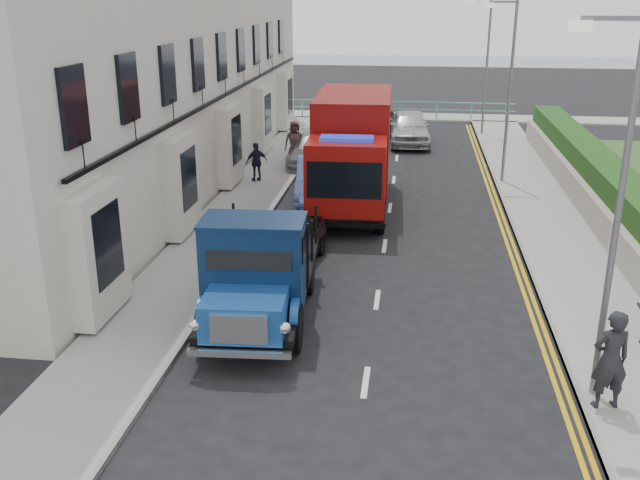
{
  "coord_description": "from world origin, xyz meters",
  "views": [
    {
      "loc": [
        0.73,
        -14.35,
        7.33
      ],
      "look_at": [
        -1.49,
        2.34,
        1.4
      ],
      "focal_mm": 40.0,
      "sensor_mm": 36.0,
      "label": 1
    }
  ],
  "objects": [
    {
      "name": "ground",
      "position": [
        0.0,
        0.0,
        0.0
      ],
      "size": [
        120.0,
        120.0,
        0.0
      ],
      "primitive_type": "plane",
      "color": "black",
      "rests_on": "ground"
    },
    {
      "name": "pavement_west",
      "position": [
        -5.2,
        9.0,
        0.06
      ],
      "size": [
        2.4,
        38.0,
        0.12
      ],
      "primitive_type": "cube",
      "color": "gray",
      "rests_on": "ground"
    },
    {
      "name": "pavement_east",
      "position": [
        5.3,
        9.0,
        0.06
      ],
      "size": [
        2.6,
        38.0,
        0.12
      ],
      "primitive_type": "cube",
      "color": "gray",
      "rests_on": "ground"
    },
    {
      "name": "promenade",
      "position": [
        0.0,
        29.0,
        0.06
      ],
      "size": [
        30.0,
        2.5,
        0.12
      ],
      "primitive_type": "cube",
      "color": "gray",
      "rests_on": "ground"
    },
    {
      "name": "sea_plane",
      "position": [
        0.0,
        60.0,
        0.0
      ],
      "size": [
        120.0,
        120.0,
        0.0
      ],
      "primitive_type": "plane",
      "color": "slate",
      "rests_on": "ground"
    },
    {
      "name": "garden_east",
      "position": [
        7.21,
        9.0,
        0.9
      ],
      "size": [
        1.45,
        28.0,
        1.75
      ],
      "color": "#B2AD9E",
      "rests_on": "ground"
    },
    {
      "name": "seafront_railing",
      "position": [
        0.0,
        28.2,
        0.58
      ],
      "size": [
        13.0,
        0.08,
        1.11
      ],
      "color": "#59B2A5",
      "rests_on": "ground"
    },
    {
      "name": "lamp_near",
      "position": [
        4.18,
        -2.0,
        4.0
      ],
      "size": [
        1.23,
        0.18,
        7.0
      ],
      "color": "slate",
      "rests_on": "ground"
    },
    {
      "name": "lamp_mid",
      "position": [
        4.18,
        14.0,
        4.0
      ],
      "size": [
        1.23,
        0.18,
        7.0
      ],
      "color": "slate",
      "rests_on": "ground"
    },
    {
      "name": "lamp_far",
      "position": [
        4.18,
        24.0,
        4.0
      ],
      "size": [
        1.23,
        0.18,
        7.0
      ],
      "color": "slate",
      "rests_on": "ground"
    },
    {
      "name": "bedford_lorry",
      "position": [
        -2.62,
        0.01,
        1.22
      ],
      "size": [
        2.54,
        5.73,
        2.65
      ],
      "rotation": [
        0.0,
        0.0,
        0.06
      ],
      "color": "black",
      "rests_on": "ground"
    },
    {
      "name": "red_lorry",
      "position": [
        -1.39,
        10.15,
        2.07
      ],
      "size": [
        2.72,
        7.49,
        3.89
      ],
      "rotation": [
        0.0,
        0.0,
        0.03
      ],
      "color": "black",
      "rests_on": "ground"
    },
    {
      "name": "parked_car_front",
      "position": [
        -2.6,
        4.0,
        0.66
      ],
      "size": [
        1.97,
        4.0,
        1.31
      ],
      "primitive_type": "imported",
      "rotation": [
        0.0,
        0.0,
        -0.11
      ],
      "color": "black",
      "rests_on": "ground"
    },
    {
      "name": "parked_car_mid",
      "position": [
        -2.6,
        10.6,
        0.76
      ],
      "size": [
        2.12,
        4.78,
        1.52
      ],
      "primitive_type": "imported",
      "rotation": [
        0.0,
        0.0,
        0.11
      ],
      "color": "#637BD4",
      "rests_on": "ground"
    },
    {
      "name": "parked_car_rear",
      "position": [
        -3.6,
        16.17,
        0.69
      ],
      "size": [
        1.92,
        4.73,
        1.37
      ],
      "primitive_type": "imported",
      "rotation": [
        0.0,
        0.0,
        0.0
      ],
      "color": "#97989C",
      "rests_on": "ground"
    },
    {
      "name": "seafront_car_left",
      "position": [
        -1.28,
        24.94,
        0.66
      ],
      "size": [
        3.23,
        5.1,
        1.31
      ],
      "primitive_type": "imported",
      "rotation": [
        0.0,
        0.0,
        3.38
      ],
      "color": "black",
      "rests_on": "ground"
    },
    {
      "name": "seafront_car_right",
      "position": [
        0.5,
        21.32,
        0.82
      ],
      "size": [
        2.21,
        4.93,
        1.65
      ],
      "primitive_type": "imported",
      "rotation": [
        0.0,
        0.0,
        0.06
      ],
      "color": "#ACADB1",
      "rests_on": "ground"
    },
    {
      "name": "pedestrian_east_near",
      "position": [
        4.4,
        -2.45,
        1.08
      ],
      "size": [
        0.79,
        0.61,
        1.91
      ],
      "primitive_type": "imported",
      "rotation": [
        0.0,
        0.0,
        3.38
      ],
      "color": "black",
      "rests_on": "pavement_east"
    },
    {
      "name": "pedestrian_west_near",
      "position": [
        -5.39,
        12.68,
        0.88
      ],
      "size": [
        0.96,
        0.79,
        1.53
      ],
      "primitive_type": "imported",
      "rotation": [
        0.0,
        0.0,
        3.7
      ],
      "color": "#1B1C31",
      "rests_on": "pavement_west"
    },
    {
      "name": "pedestrian_west_far",
      "position": [
        -4.4,
        15.87,
        1.05
      ],
      "size": [
        1.03,
        0.81,
        1.86
      ],
      "primitive_type": "imported",
      "rotation": [
        0.0,
        0.0,
        0.27
      ],
      "color": "#3D2D2C",
      "rests_on": "pavement_west"
    }
  ]
}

